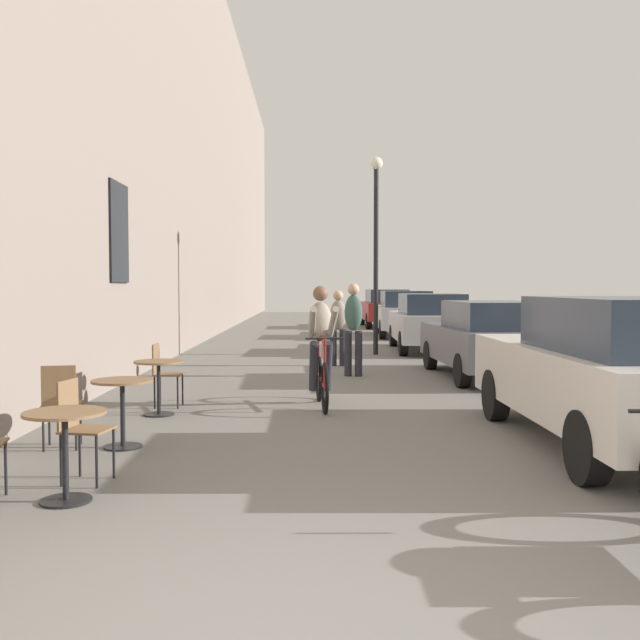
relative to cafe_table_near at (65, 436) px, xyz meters
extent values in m
cube|color=gray|center=(-1.60, 11.55, 5.92)|extent=(0.50, 68.00, 12.88)
cube|color=black|center=(-1.33, 6.63, 2.10)|extent=(0.04, 1.10, 1.70)
cylinder|color=black|center=(0.00, 0.00, -0.51)|extent=(0.40, 0.40, 0.02)
cylinder|color=black|center=(0.00, 0.00, -0.16)|extent=(0.05, 0.05, 0.67)
cylinder|color=brown|center=(0.00, 0.00, 0.19)|extent=(0.64, 0.64, 0.02)
cylinder|color=black|center=(0.19, 0.69, -0.30)|extent=(0.02, 0.02, 0.45)
cylinder|color=black|center=(0.13, 0.37, -0.30)|extent=(0.02, 0.02, 0.45)
cylinder|color=black|center=(-0.13, 0.75, -0.30)|extent=(0.02, 0.02, 0.45)
cylinder|color=black|center=(-0.19, 0.43, -0.30)|extent=(0.02, 0.02, 0.45)
cube|color=brown|center=(0.00, 0.56, -0.06)|extent=(0.44, 0.44, 0.02)
cube|color=brown|center=(-0.18, 0.59, 0.16)|extent=(0.08, 0.34, 0.42)
cylinder|color=black|center=(-0.55, 0.19, -0.30)|extent=(0.02, 0.02, 0.45)
cylinder|color=black|center=(-0.05, 1.89, -0.51)|extent=(0.40, 0.40, 0.02)
cylinder|color=black|center=(-0.05, 1.89, -0.16)|extent=(0.05, 0.05, 0.67)
cylinder|color=brown|center=(-0.05, 1.89, 0.19)|extent=(0.64, 0.64, 0.02)
cylinder|color=black|center=(-0.87, 2.02, -0.30)|extent=(0.02, 0.02, 0.45)
cylinder|color=black|center=(-0.55, 2.08, -0.30)|extent=(0.02, 0.02, 0.45)
cylinder|color=black|center=(-0.81, 1.71, -0.30)|extent=(0.02, 0.02, 0.45)
cylinder|color=black|center=(-0.50, 1.76, -0.30)|extent=(0.02, 0.02, 0.45)
cube|color=brown|center=(-0.68, 1.89, -0.06)|extent=(0.44, 0.44, 0.02)
cube|color=brown|center=(-0.65, 1.71, 0.16)|extent=(0.34, 0.08, 0.42)
cylinder|color=black|center=(-0.07, 3.78, -0.51)|extent=(0.40, 0.40, 0.02)
cylinder|color=black|center=(-0.07, 3.78, -0.16)|extent=(0.05, 0.05, 0.67)
cylinder|color=brown|center=(-0.07, 3.78, 0.19)|extent=(0.64, 0.64, 0.02)
cylinder|color=black|center=(0.09, 4.60, -0.30)|extent=(0.02, 0.02, 0.45)
cylinder|color=black|center=(0.08, 4.27, -0.30)|extent=(0.02, 0.02, 0.45)
cylinder|color=black|center=(-0.23, 4.61, -0.30)|extent=(0.02, 0.02, 0.45)
cylinder|color=black|center=(-0.24, 4.28, -0.30)|extent=(0.02, 0.02, 0.45)
cube|color=brown|center=(-0.07, 4.44, -0.06)|extent=(0.39, 0.39, 0.02)
cube|color=brown|center=(-0.25, 4.45, 0.16)|extent=(0.03, 0.34, 0.42)
torus|color=black|center=(2.13, 3.91, -0.19)|extent=(0.10, 0.71, 0.71)
torus|color=black|center=(2.06, 4.96, -0.19)|extent=(0.10, 0.71, 0.71)
cylinder|color=maroon|center=(2.06, 4.87, 0.09)|extent=(0.05, 0.22, 0.58)
cylinder|color=maroon|center=(2.10, 4.37, 0.43)|extent=(0.09, 0.82, 0.14)
cylinder|color=maroon|center=(2.12, 3.94, 0.14)|extent=(0.04, 0.09, 0.67)
cylinder|color=maroon|center=(2.09, 4.46, -0.15)|extent=(0.10, 1.00, 0.12)
cylinder|color=black|center=(2.12, 3.96, 0.48)|extent=(0.52, 0.06, 0.03)
ellipsoid|color=black|center=(2.07, 4.78, 0.41)|extent=(0.12, 0.24, 0.06)
ellipsoid|color=#9E9384|center=(2.07, 4.70, 0.68)|extent=(0.36, 0.37, 0.59)
sphere|color=brown|center=(2.08, 4.66, 1.08)|extent=(0.22, 0.22, 0.22)
cylinder|color=#26262D|center=(2.18, 4.63, 0.03)|extent=(0.16, 0.40, 0.75)
cylinder|color=#26262D|center=(1.98, 4.62, 0.03)|extent=(0.16, 0.40, 0.75)
cylinder|color=#9E9384|center=(2.24, 4.32, 0.68)|extent=(0.15, 0.75, 0.48)
cylinder|color=#9E9384|center=(1.96, 4.30, 0.68)|extent=(0.12, 0.75, 0.48)
cylinder|color=#26262D|center=(2.65, 7.84, -0.09)|extent=(0.14, 0.14, 0.86)
cylinder|color=#26262D|center=(2.84, 7.81, -0.09)|extent=(0.14, 0.14, 0.86)
ellipsoid|color=#38564C|center=(2.74, 7.83, 0.68)|extent=(0.37, 0.29, 0.68)
sphere|color=tan|center=(2.74, 7.83, 1.12)|extent=(0.22, 0.22, 0.22)
cylinder|color=#26262D|center=(2.62, 9.60, -0.13)|extent=(0.14, 0.14, 0.79)
cylinder|color=#26262D|center=(2.42, 9.59, -0.13)|extent=(0.14, 0.14, 0.79)
ellipsoid|color=gray|center=(2.52, 9.60, 0.58)|extent=(0.35, 0.25, 0.62)
sphere|color=tan|center=(2.52, 9.60, 0.99)|extent=(0.22, 0.22, 0.22)
cylinder|color=black|center=(3.56, 12.11, 1.78)|extent=(0.12, 0.12, 4.60)
sphere|color=silver|center=(3.56, 12.11, 4.22)|extent=(0.32, 0.32, 0.32)
cube|color=beige|center=(5.14, 1.90, 0.17)|extent=(1.88, 4.48, 0.73)
cube|color=#283342|center=(5.14, 1.36, 0.80)|extent=(1.57, 2.42, 0.54)
cylinder|color=black|center=(4.29, 3.37, -0.20)|extent=(0.21, 0.65, 0.64)
cylinder|color=black|center=(5.97, 3.38, -0.20)|extent=(0.21, 0.65, 0.64)
cylinder|color=black|center=(4.30, 0.42, -0.20)|extent=(0.21, 0.65, 0.64)
cube|color=#595960|center=(5.20, 7.62, 0.10)|extent=(1.81, 4.08, 0.66)
cube|color=#283342|center=(5.21, 7.14, 0.67)|extent=(1.48, 2.22, 0.49)
cylinder|color=black|center=(4.39, 8.92, -0.23)|extent=(0.21, 0.59, 0.58)
cylinder|color=black|center=(5.91, 8.98, -0.23)|extent=(0.21, 0.59, 0.58)
cylinder|color=black|center=(4.48, 6.27, -0.23)|extent=(0.21, 0.59, 0.58)
cylinder|color=black|center=(6.00, 6.32, -0.23)|extent=(0.21, 0.59, 0.58)
cube|color=#B7B7BC|center=(5.05, 13.11, 0.13)|extent=(1.89, 4.31, 0.69)
cube|color=#283342|center=(5.03, 12.60, 0.74)|extent=(1.55, 2.34, 0.51)
cylinder|color=black|center=(4.29, 14.54, -0.21)|extent=(0.22, 0.62, 0.61)
cylinder|color=black|center=(5.89, 14.49, -0.21)|extent=(0.22, 0.62, 0.61)
cylinder|color=black|center=(4.21, 11.73, -0.21)|extent=(0.22, 0.62, 0.61)
cylinder|color=black|center=(5.81, 11.68, -0.21)|extent=(0.22, 0.62, 0.61)
cube|color=#B7B7BC|center=(5.13, 18.65, 0.15)|extent=(1.95, 4.42, 0.71)
cube|color=#283342|center=(5.11, 18.13, 0.77)|extent=(1.60, 2.41, 0.53)
cylinder|color=black|center=(4.35, 20.12, -0.21)|extent=(0.22, 0.64, 0.63)
cylinder|color=black|center=(6.00, 20.06, -0.21)|extent=(0.22, 0.64, 0.63)
cylinder|color=black|center=(4.26, 17.24, -0.21)|extent=(0.22, 0.64, 0.63)
cylinder|color=black|center=(5.90, 17.18, -0.21)|extent=(0.22, 0.64, 0.63)
cube|color=maroon|center=(5.07, 24.22, 0.16)|extent=(1.91, 4.46, 0.72)
cube|color=#283342|center=(5.07, 23.69, 0.79)|extent=(1.58, 2.42, 0.54)
cylinder|color=black|center=(4.21, 25.67, -0.20)|extent=(0.22, 0.64, 0.64)
cylinder|color=black|center=(5.88, 25.70, -0.20)|extent=(0.22, 0.64, 0.64)
cylinder|color=black|center=(4.26, 22.75, -0.20)|extent=(0.22, 0.64, 0.64)
cylinder|color=black|center=(5.92, 22.77, -0.20)|extent=(0.22, 0.64, 0.64)
camera|label=1|loc=(1.93, -5.55, 1.18)|focal=39.86mm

